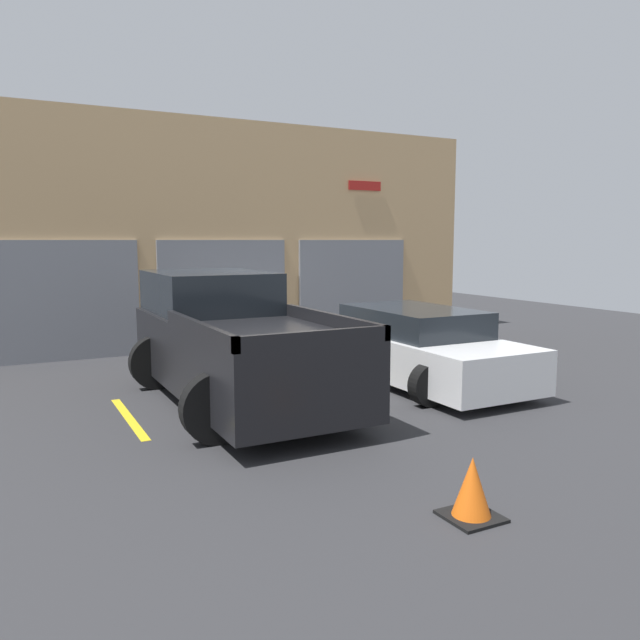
{
  "coord_description": "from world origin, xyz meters",
  "views": [
    {
      "loc": [
        -4.66,
        -10.3,
        2.4
      ],
      "look_at": [
        0.0,
        -1.3,
        1.1
      ],
      "focal_mm": 35.0,
      "sensor_mm": 36.0,
      "label": 1
    }
  ],
  "objects": [
    {
      "name": "traffic_cone",
      "position": [
        -1.12,
        -6.32,
        0.25
      ],
      "size": [
        0.47,
        0.47,
        0.55
      ],
      "color": "black",
      "rests_on": "ground"
    },
    {
      "name": "parking_stripe_left",
      "position": [
        0.0,
        -1.8,
        0.0
      ],
      "size": [
        0.12,
        2.2,
        0.01
      ],
      "primitive_type": "cube",
      "color": "gold",
      "rests_on": "ground"
    },
    {
      "name": "ground_plane",
      "position": [
        0.0,
        0.0,
        0.0
      ],
      "size": [
        28.0,
        28.0,
        0.0
      ],
      "primitive_type": "plane",
      "color": "#2D2D30"
    },
    {
      "name": "parking_stripe_centre",
      "position": [
        3.18,
        -1.8,
        0.0
      ],
      "size": [
        0.12,
        2.2,
        0.01
      ],
      "primitive_type": "cube",
      "color": "gold",
      "rests_on": "ground"
    },
    {
      "name": "pickup_truck",
      "position": [
        -1.59,
        -1.54,
        0.89
      ],
      "size": [
        2.57,
        5.01,
        1.89
      ],
      "color": "black",
      "rests_on": "ground"
    },
    {
      "name": "sedan_white",
      "position": [
        1.59,
        -1.78,
        0.6
      ],
      "size": [
        2.17,
        4.41,
        1.26
      ],
      "color": "white",
      "rests_on": "ground"
    },
    {
      "name": "parking_stripe_far_left",
      "position": [
        -3.18,
        -1.8,
        0.0
      ],
      "size": [
        0.12,
        2.2,
        0.01
      ],
      "primitive_type": "cube",
      "color": "gold",
      "rests_on": "ground"
    },
    {
      "name": "shophouse_building",
      "position": [
        -0.01,
        3.29,
        2.46
      ],
      "size": [
        12.54,
        0.68,
        5.03
      ],
      "color": "tan",
      "rests_on": "ground"
    }
  ]
}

